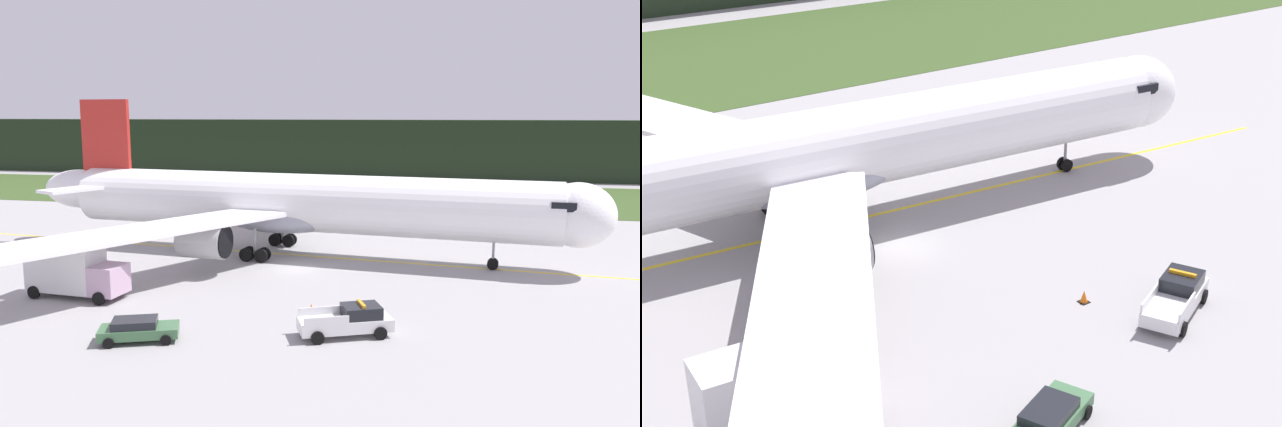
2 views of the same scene
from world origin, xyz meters
TOP-DOWN VIEW (x-y plane):
  - ground at (0.00, 0.00)m, footprint 320.00×320.00m
  - grass_verge at (0.00, 48.06)m, footprint 320.00×34.43m
  - distant_tree_line at (0.00, 76.78)m, footprint 288.00×7.77m
  - taxiway_centerline_main at (-0.41, 4.76)m, footprint 69.44×6.64m
  - airliner at (-1.13, 4.83)m, footprint 53.23×51.80m
  - ops_pickup_truck at (7.16, -14.65)m, footprint 5.66×3.96m
  - catering_truck at (-12.80, -11.08)m, footprint 7.13×3.13m
  - staff_car at (-4.24, -18.02)m, footprint 4.71×3.31m
  - apron_cone at (4.15, -11.20)m, footprint 0.52×0.52m

SIDE VIEW (x-z plane):
  - ground at x=0.00m, z-range 0.00..0.00m
  - taxiway_centerline_main at x=-0.41m, z-range 0.00..0.01m
  - grass_verge at x=0.00m, z-range 0.00..0.04m
  - apron_cone at x=4.15m, z-range -0.01..0.65m
  - staff_car at x=-4.24m, z-range 0.05..1.35m
  - ops_pickup_truck at x=7.16m, z-range -0.07..1.87m
  - catering_truck at x=-12.80m, z-range 0.01..3.73m
  - airliner at x=-1.13m, z-range -2.33..11.66m
  - distant_tree_line at x=0.00m, z-range 0.00..11.40m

